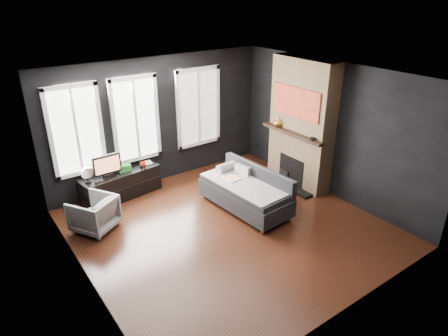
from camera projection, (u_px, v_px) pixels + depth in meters
floor at (229, 228)px, 7.18m from camera, size 5.00×5.00×0.00m
ceiling at (230, 78)px, 6.05m from camera, size 5.00×5.00×0.00m
wall_back at (160, 121)px, 8.46m from camera, size 5.00×0.02×2.70m
wall_left at (78, 203)px, 5.29m from camera, size 0.02×5.00×2.70m
wall_right at (331, 130)px, 7.94m from camera, size 0.02×5.00×2.70m
windows at (136, 75)px, 7.76m from camera, size 4.00×0.16×1.76m
fireplace at (301, 124)px, 8.27m from camera, size 0.70×1.62×2.70m
sofa at (245, 190)px, 7.65m from camera, size 1.07×1.93×0.80m
stripe_pillow at (242, 173)px, 7.90m from camera, size 0.15×0.35×0.34m
armchair at (94, 212)px, 7.01m from camera, size 0.90×0.88×0.69m
media_console at (121, 184)px, 8.13m from camera, size 1.67×0.70×0.56m
monitor at (107, 165)px, 7.72m from camera, size 0.58×0.15×0.52m
desk_fan at (87, 175)px, 7.53m from camera, size 0.23×0.23×0.32m
mug at (143, 163)px, 8.25m from camera, size 0.13×0.11×0.12m
book at (144, 159)px, 8.35m from camera, size 0.16×0.03×0.22m
storage_box at (125, 168)px, 8.04m from camera, size 0.26×0.18×0.13m
mantel_vase at (278, 122)px, 8.48m from camera, size 0.20×0.21×0.19m
mantel_clock at (313, 139)px, 7.78m from camera, size 0.12×0.12×0.04m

